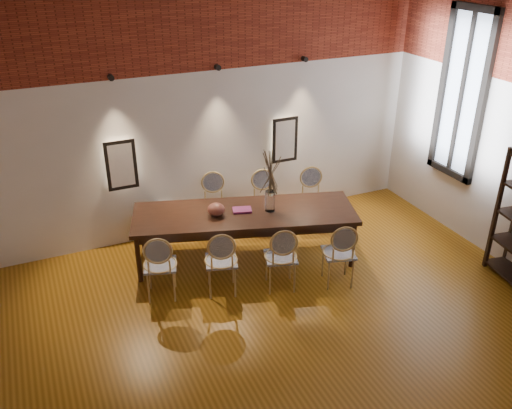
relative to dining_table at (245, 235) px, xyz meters
name	(u,v)px	position (x,y,z in m)	size (l,w,h in m)	color
floor	(315,366)	(-0.15, -2.36, -0.39)	(7.00, 7.00, 0.02)	#975F16
wall_back	(203,104)	(-0.15, 1.19, 1.62)	(7.00, 0.10, 4.00)	silver
brick_band_back	(201,16)	(-0.15, 1.12, 2.88)	(7.00, 0.02, 1.50)	maroon
niche_left	(121,164)	(-1.45, 1.09, 0.93)	(0.36, 0.06, 0.66)	#FFEAC6
niche_right	(284,139)	(1.15, 1.09, 0.93)	(0.36, 0.06, 0.66)	#FFEAC6
spot_fixture_left	(111,77)	(-1.45, 1.06, 2.17)	(0.08, 0.08, 0.10)	black
spot_fixture_mid	(218,67)	(0.05, 1.06, 2.17)	(0.08, 0.08, 0.10)	black
spot_fixture_right	(305,59)	(1.45, 1.06, 2.17)	(0.08, 0.08, 0.10)	black
window_glass	(463,95)	(3.31, -0.36, 1.77)	(0.02, 0.78, 2.38)	silver
window_frame	(462,95)	(3.29, -0.36, 1.77)	(0.08, 0.90, 2.50)	black
window_mullion	(462,95)	(3.29, -0.36, 1.77)	(0.06, 0.06, 2.40)	black
dining_table	(245,235)	(0.00, 0.00, 0.00)	(3.12, 1.00, 0.75)	black
chair_near_a	(160,265)	(-1.34, -0.41, 0.09)	(0.44, 0.44, 0.94)	tan
chair_near_b	(221,260)	(-0.60, -0.64, 0.09)	(0.44, 0.44, 0.94)	tan
chair_near_c	(281,256)	(0.15, -0.86, 0.09)	(0.44, 0.44, 0.94)	tan
chair_near_d	(339,252)	(0.90, -1.08, 0.09)	(0.44, 0.44, 0.94)	tan
chair_far_a	(163,209)	(-0.90, 1.08, 0.09)	(0.44, 0.44, 0.94)	tan
chair_far_b	(214,206)	(-0.15, 0.86, 0.09)	(0.44, 0.44, 0.94)	tan
chair_far_c	(264,204)	(0.60, 0.64, 0.09)	(0.44, 0.44, 0.94)	tan
chair_far_d	(313,201)	(1.34, 0.41, 0.09)	(0.44, 0.44, 0.94)	tan
vase	(270,201)	(0.35, -0.10, 0.53)	(0.14, 0.14, 0.30)	silver
dried_branches	(270,171)	(0.35, -0.10, 0.98)	(0.50, 0.50, 0.70)	#443725
bowl	(216,209)	(-0.40, 0.07, 0.46)	(0.24, 0.24, 0.18)	brown
book	(242,210)	(-0.02, 0.04, 0.39)	(0.26, 0.18, 0.03)	#7C2761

